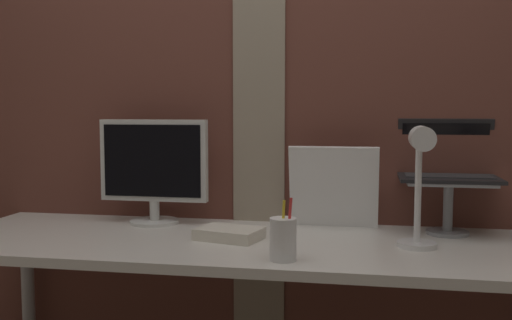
{
  "coord_description": "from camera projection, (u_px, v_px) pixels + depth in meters",
  "views": [
    {
      "loc": [
        0.37,
        -1.74,
        1.17
      ],
      "look_at": [
        0.01,
        0.19,
        1.0
      ],
      "focal_mm": 41.35,
      "sensor_mm": 36.0,
      "label": 1
    }
  ],
  "objects": [
    {
      "name": "pen_cup",
      "position": [
        283.0,
        239.0,
        1.64
      ],
      "size": [
        0.07,
        0.07,
        0.18
      ],
      "color": "white",
      "rests_on": "desk"
    },
    {
      "name": "laptop_stand",
      "position": [
        448.0,
        198.0,
        1.97
      ],
      "size": [
        0.28,
        0.22,
        0.18
      ],
      "color": "gray",
      "rests_on": "desk"
    },
    {
      "name": "whiteboard_panel",
      "position": [
        334.0,
        187.0,
        2.07
      ],
      "size": [
        0.31,
        0.09,
        0.29
      ],
      "primitive_type": "cube",
      "rotation": [
        0.25,
        0.0,
        0.0
      ],
      "color": "white",
      "rests_on": "desk"
    },
    {
      "name": "monitor",
      "position": [
        154.0,
        166.0,
        2.15
      ],
      "size": [
        0.4,
        0.18,
        0.38
      ],
      "color": "silver",
      "rests_on": "desk"
    },
    {
      "name": "desk_lamp",
      "position": [
        420.0,
        174.0,
        1.72
      ],
      "size": [
        0.12,
        0.2,
        0.37
      ],
      "color": "white",
      "rests_on": "desk"
    },
    {
      "name": "brick_wall_back",
      "position": [
        267.0,
        76.0,
        2.23
      ],
      "size": [
        3.31,
        0.16,
        2.59
      ],
      "color": "brown",
      "rests_on": "ground_plane"
    },
    {
      "name": "desk",
      "position": [
        250.0,
        262.0,
        1.9
      ],
      "size": [
        2.04,
        0.66,
        0.75
      ],
      "color": "silver",
      "rests_on": "ground_plane"
    },
    {
      "name": "paper_clutter_stack",
      "position": [
        229.0,
        234.0,
        1.9
      ],
      "size": [
        0.23,
        0.19,
        0.04
      ],
      "primitive_type": "cube",
      "rotation": [
        0.0,
        0.0,
        -0.25
      ],
      "color": "silver",
      "rests_on": "desk"
    },
    {
      "name": "laptop",
      "position": [
        447.0,
        163.0,
        2.02
      ],
      "size": [
        0.33,
        0.28,
        0.2
      ],
      "color": "black",
      "rests_on": "laptop_stand"
    }
  ]
}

